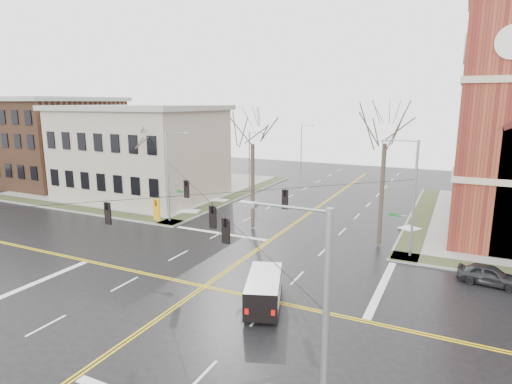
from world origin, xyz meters
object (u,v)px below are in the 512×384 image
at_px(tree_nw_near, 253,138).
at_px(tree_ne, 385,137).
at_px(signal_pole_nw, 169,174).
at_px(tree_nw_far, 151,144).
at_px(parked_car_a, 489,275).
at_px(streetlight_north_b, 302,146).
at_px(streetlight_north_a, 250,159).
at_px(signal_pole_ne, 412,195).
at_px(signal_pole_se, 319,351).
at_px(cargo_van, 264,288).

relative_size(tree_nw_near, tree_ne, 0.94).
xyz_separation_m(signal_pole_nw, tree_nw_far, (-4.12, 2.46, 2.57)).
relative_size(parked_car_a, tree_nw_far, 0.38).
relative_size(streetlight_north_b, tree_nw_near, 0.67).
bearing_deg(parked_car_a, streetlight_north_b, 41.32).
height_order(streetlight_north_a, tree_nw_far, tree_nw_far).
xyz_separation_m(signal_pole_ne, streetlight_north_a, (-21.97, 16.50, -0.48)).
bearing_deg(signal_pole_ne, streetlight_north_b, 121.05).
xyz_separation_m(signal_pole_se, streetlight_north_a, (-21.97, 39.50, -0.48)).
xyz_separation_m(tree_nw_far, tree_nw_near, (12.45, -0.74, 1.10)).
xyz_separation_m(signal_pole_ne, cargo_van, (-6.70, -12.15, -3.84)).
relative_size(signal_pole_nw, tree_ne, 0.71).
relative_size(cargo_van, tree_ne, 0.41).
xyz_separation_m(streetlight_north_a, parked_car_a, (27.46, -19.45, -3.80)).
height_order(signal_pole_nw, cargo_van, signal_pole_nw).
relative_size(parked_car_a, tree_nw_near, 0.33).
relative_size(signal_pole_se, streetlight_north_b, 1.12).
relative_size(signal_pole_se, tree_nw_near, 0.76).
xyz_separation_m(parked_car_a, tree_ne, (-8.02, 4.84, 8.50)).
distance_m(signal_pole_ne, tree_nw_near, 14.88).
bearing_deg(parked_car_a, signal_pole_se, 171.16).
distance_m(cargo_van, tree_nw_far, 25.64).
height_order(signal_pole_nw, tree_nw_far, tree_nw_far).
bearing_deg(tree_nw_far, tree_nw_near, -3.38).
bearing_deg(tree_nw_far, streetlight_north_b, 81.99).
bearing_deg(streetlight_north_b, signal_pole_se, -69.73).
bearing_deg(tree_nw_far, streetlight_north_a, 71.15).
height_order(signal_pole_ne, parked_car_a, signal_pole_ne).
relative_size(signal_pole_ne, streetlight_north_a, 1.12).
bearing_deg(tree_ne, tree_nw_far, 178.65).
height_order(signal_pole_nw, streetlight_north_a, signal_pole_nw).
bearing_deg(tree_nw_near, parked_car_a, -13.27).
relative_size(parked_car_a, tree_ne, 0.31).
bearing_deg(signal_pole_ne, signal_pole_nw, 180.00).
xyz_separation_m(signal_pole_ne, tree_nw_far, (-26.77, 2.46, 2.57)).
bearing_deg(parked_car_a, signal_pole_nw, 90.49).
relative_size(signal_pole_se, cargo_van, 1.72).
bearing_deg(tree_nw_far, signal_pole_ne, -5.24).
height_order(signal_pole_ne, cargo_van, signal_pole_ne).
height_order(streetlight_north_b, cargo_van, streetlight_north_b).
xyz_separation_m(signal_pole_nw, cargo_van, (15.94, -12.15, -3.84)).
bearing_deg(signal_pole_se, parked_car_a, 74.69).
bearing_deg(streetlight_north_b, tree_nw_far, -98.01).
bearing_deg(tree_ne, signal_pole_nw, -174.64).
bearing_deg(streetlight_north_b, parked_car_a, -55.16).
height_order(streetlight_north_b, tree_nw_near, tree_nw_near).
xyz_separation_m(signal_pole_se, cargo_van, (-6.70, 10.85, -3.84)).
distance_m(signal_pole_nw, tree_nw_near, 9.26).
relative_size(signal_pole_nw, tree_nw_far, 0.87).
xyz_separation_m(streetlight_north_a, tree_nw_far, (-4.79, -14.04, 3.05)).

